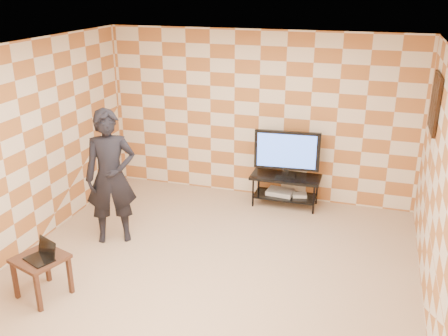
{
  "coord_description": "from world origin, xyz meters",
  "views": [
    {
      "loc": [
        1.74,
        -5.07,
        3.4
      ],
      "look_at": [
        0.0,
        0.6,
        1.15
      ],
      "focal_mm": 40.0,
      "sensor_mm": 36.0,
      "label": 1
    }
  ],
  "objects": [
    {
      "name": "wall_right",
      "position": [
        2.5,
        0.0,
        1.35
      ],
      "size": [
        0.02,
        5.0,
        2.7
      ],
      "primitive_type": "cube",
      "color": "beige",
      "rests_on": "ground"
    },
    {
      "name": "tv_stand",
      "position": [
        0.53,
        2.18,
        0.37
      ],
      "size": [
        1.09,
        0.49,
        0.5
      ],
      "color": "black",
      "rests_on": "floor"
    },
    {
      "name": "wall_left",
      "position": [
        -2.5,
        0.0,
        1.35
      ],
      "size": [
        0.02,
        5.0,
        2.7
      ],
      "primitive_type": "cube",
      "color": "beige",
      "rests_on": "ground"
    },
    {
      "name": "floor",
      "position": [
        0.0,
        0.0,
        0.0
      ],
      "size": [
        5.0,
        5.0,
        0.0
      ],
      "primitive_type": "plane",
      "color": "tan",
      "rests_on": "ground"
    },
    {
      "name": "ceiling",
      "position": [
        0.0,
        0.0,
        2.7
      ],
      "size": [
        5.0,
        5.0,
        0.02
      ],
      "primitive_type": "cube",
      "color": "white",
      "rests_on": "wall_back"
    },
    {
      "name": "person",
      "position": [
        -1.52,
        0.4,
        0.93
      ],
      "size": [
        0.8,
        0.7,
        1.85
      ],
      "primitive_type": "imported",
      "rotation": [
        0.0,
        0.0,
        0.48
      ],
      "color": "black",
      "rests_on": "floor"
    },
    {
      "name": "dvd_player",
      "position": [
        0.45,
        2.2,
        0.21
      ],
      "size": [
        0.44,
        0.33,
        0.07
      ],
      "primitive_type": "cube",
      "rotation": [
        0.0,
        0.0,
        -0.1
      ],
      "color": "#B9B9BB",
      "rests_on": "tv_stand"
    },
    {
      "name": "game_console",
      "position": [
        0.76,
        2.2,
        0.2
      ],
      "size": [
        0.25,
        0.2,
        0.05
      ],
      "primitive_type": "cube",
      "rotation": [
        0.0,
        0.0,
        0.21
      ],
      "color": "silver",
      "rests_on": "tv_stand"
    },
    {
      "name": "side_table",
      "position": [
        -1.65,
        -1.04,
        0.41
      ],
      "size": [
        0.64,
        0.64,
        0.5
      ],
      "color": "#3A231A",
      "rests_on": "floor"
    },
    {
      "name": "laptop",
      "position": [
        -1.59,
        -1.06,
        0.55
      ],
      "size": [
        0.39,
        0.35,
        0.21
      ],
      "color": "black",
      "rests_on": "side_table"
    },
    {
      "name": "wall_front",
      "position": [
        0.0,
        -2.5,
        1.35
      ],
      "size": [
        5.0,
        0.02,
        2.7
      ],
      "primitive_type": "cube",
      "color": "beige",
      "rests_on": "ground"
    },
    {
      "name": "wall_back",
      "position": [
        0.0,
        2.5,
        1.35
      ],
      "size": [
        5.0,
        0.02,
        2.7
      ],
      "primitive_type": "cube",
      "color": "beige",
      "rests_on": "ground"
    },
    {
      "name": "tv",
      "position": [
        0.53,
        2.18,
        0.91
      ],
      "size": [
        1.01,
        0.22,
        0.73
      ],
      "color": "black",
      "rests_on": "tv_stand"
    },
    {
      "name": "wall_art",
      "position": [
        2.47,
        1.55,
        1.95
      ],
      "size": [
        0.04,
        0.72,
        0.72
      ],
      "color": "black",
      "rests_on": "wall_right"
    }
  ]
}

